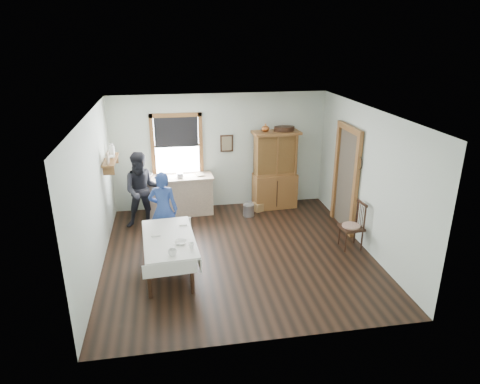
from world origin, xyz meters
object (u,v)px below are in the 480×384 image
at_px(woman_blue, 164,213).
at_px(spindle_chair, 352,225).
at_px(figure_dark, 143,193).
at_px(dining_table, 170,255).
at_px(work_counter, 179,195).
at_px(china_hutch, 275,170).
at_px(wicker_basket, 260,206).
at_px(pail, 249,210).

bearing_deg(woman_blue, spindle_chair, 178.00).
xyz_separation_m(woman_blue, figure_dark, (-0.43, 1.01, 0.06)).
relative_size(dining_table, spindle_chair, 1.76).
relative_size(dining_table, woman_blue, 1.18).
bearing_deg(work_counter, spindle_chair, -37.24).
height_order(work_counter, dining_table, work_counter).
bearing_deg(work_counter, china_hutch, -1.38).
bearing_deg(dining_table, work_counter, 84.59).
bearing_deg(wicker_basket, pail, -139.72).
xyz_separation_m(wicker_basket, figure_dark, (-2.66, -0.45, 0.67)).
xyz_separation_m(work_counter, china_hutch, (2.29, 0.04, 0.47)).
distance_m(spindle_chair, pail, 2.53).
relative_size(pail, woman_blue, 0.19).
distance_m(work_counter, spindle_chair, 3.96).
bearing_deg(woman_blue, work_counter, -92.88).
bearing_deg(pail, dining_table, -129.62).
bearing_deg(dining_table, pail, 50.38).
relative_size(pail, figure_dark, 0.18).
height_order(work_counter, wicker_basket, work_counter).
relative_size(work_counter, figure_dark, 1.03).
distance_m(china_hutch, wicker_basket, 0.93).
relative_size(china_hutch, dining_table, 1.10).
xyz_separation_m(spindle_chair, figure_dark, (-4.00, 1.70, 0.29)).
bearing_deg(dining_table, spindle_chair, 5.34).
bearing_deg(wicker_basket, spindle_chair, -58.04).
distance_m(spindle_chair, figure_dark, 4.36).
relative_size(dining_table, pail, 6.20).
bearing_deg(work_counter, figure_dark, -145.58).
relative_size(spindle_chair, woman_blue, 0.67).
bearing_deg(work_counter, dining_table, -97.69).
xyz_separation_m(dining_table, wicker_basket, (2.15, 2.47, -0.24)).
relative_size(work_counter, pail, 5.83).
relative_size(china_hutch, figure_dark, 1.20).
xyz_separation_m(dining_table, pail, (1.82, 2.19, -0.20)).
bearing_deg(pail, work_counter, 165.75).
xyz_separation_m(work_counter, spindle_chair, (3.24, -2.27, 0.03)).
distance_m(dining_table, spindle_chair, 3.51).
relative_size(work_counter, woman_blue, 1.11).
distance_m(pail, figure_dark, 2.42).
distance_m(pail, woman_blue, 2.31).
relative_size(dining_table, wicker_basket, 5.01).
bearing_deg(china_hutch, spindle_chair, -71.50).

